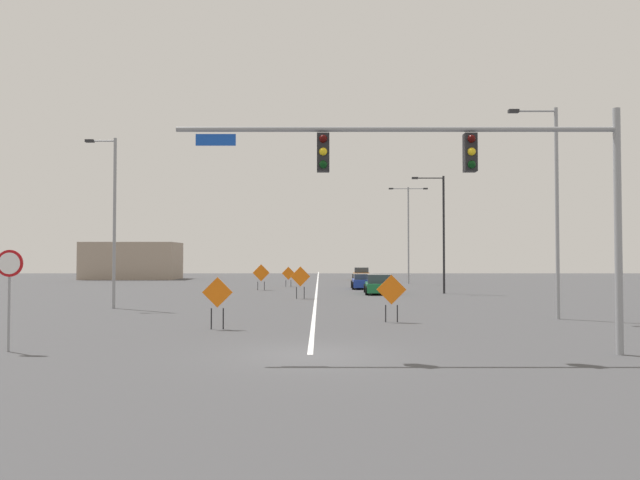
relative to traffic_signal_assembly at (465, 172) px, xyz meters
name	(u,v)px	position (x,y,z in m)	size (l,w,h in m)	color
ground	(307,355)	(-4.32, 0.01, -4.99)	(160.34, 160.34, 0.00)	#444447
road_centre_stripe	(315,283)	(-4.32, 44.55, -4.99)	(0.16, 89.08, 0.01)	white
traffic_signal_assembly	(465,172)	(0.00, 0.00, 0.00)	(12.19, 0.44, 6.74)	gray
stop_sign	(6,280)	(-12.79, 0.53, -2.99)	(0.76, 0.07, 2.86)	gray
street_lamp_near_left	(438,228)	(4.82, 26.90, -0.23)	(2.39, 0.24, 8.59)	black
street_lamp_far_left	(406,227)	(4.76, 42.52, 0.63)	(3.89, 0.24, 9.64)	gray
street_lamp_mid_right	(550,202)	(6.01, 9.23, 0.01)	(2.13, 0.24, 9.12)	gray
street_lamp_near_right	(110,215)	(-14.83, 14.47, -0.17)	(1.63, 0.24, 8.86)	gray
construction_sign_median_near	(389,292)	(-1.13, 8.01, -3.77)	(1.21, 0.12, 1.93)	orange
construction_sign_right_shoulder	(286,274)	(-6.89, 36.91, -3.88)	(1.17, 0.25, 1.79)	orange
construction_sign_right_lane	(298,278)	(-5.31, 21.60, -3.69)	(1.26, 0.33, 2.06)	orange
construction_sign_left_lane	(215,296)	(-7.83, 5.64, -3.77)	(1.12, 0.08, 1.92)	orange
construction_sign_left_shoulder	(258,274)	(-8.79, 31.32, -3.69)	(1.34, 0.37, 2.08)	orange
car_green_near	(376,285)	(0.19, 26.60, -4.34)	(2.21, 4.63, 1.41)	#196B38
car_orange_far	(358,274)	(0.76, 52.81, -4.31)	(2.10, 4.26, 1.45)	orange
car_blue_approaching	(361,281)	(-0.36, 33.34, -4.38)	(2.19, 4.02, 1.26)	#1E389E
roadside_building_west	(129,261)	(-26.71, 54.89, -2.78)	(10.97, 5.85, 4.42)	gray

